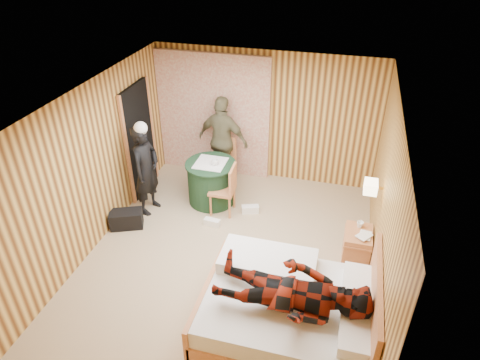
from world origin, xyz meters
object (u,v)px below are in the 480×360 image
(man_at_table, at_px, (223,141))
(chair_far, at_px, (224,157))
(chair_near, at_px, (227,186))
(man_on_bed, at_px, (293,285))
(woman_standing, at_px, (146,170))
(round_table, at_px, (211,182))
(bed, at_px, (290,310))
(duffel_bag, at_px, (126,219))
(nightstand, at_px, (357,246))
(wall_lamp, at_px, (371,187))

(man_at_table, bearing_deg, chair_far, 122.43)
(chair_far, bearing_deg, chair_near, -57.73)
(chair_near, xyz_separation_m, man_on_bed, (1.49, -2.42, 0.46))
(woman_standing, bearing_deg, round_table, -51.94)
(bed, relative_size, man_at_table, 1.21)
(bed, distance_m, woman_standing, 3.42)
(chair_far, distance_m, duffel_bag, 2.18)
(round_table, height_order, duffel_bag, round_table)
(nightstand, distance_m, duffel_bag, 3.74)
(wall_lamp, bearing_deg, woman_standing, 174.35)
(wall_lamp, relative_size, man_at_table, 0.15)
(round_table, xyz_separation_m, chair_far, (0.02, 0.71, 0.14))
(bed, xyz_separation_m, chair_far, (-1.82, 3.17, 0.21))
(duffel_bag, relative_size, man_on_bed, 0.30)
(bed, bearing_deg, chair_far, 119.81)
(bed, xyz_separation_m, nightstand, (0.76, 1.51, -0.05))
(nightstand, distance_m, woman_standing, 3.61)
(bed, relative_size, woman_standing, 1.29)
(bed, height_order, chair_far, bed)
(nightstand, height_order, chair_far, chair_far)
(duffel_bag, relative_size, man_at_table, 0.31)
(bed, height_order, woman_standing, woman_standing)
(bed, bearing_deg, round_table, 126.65)
(bed, height_order, man_on_bed, man_on_bed)
(woman_standing, bearing_deg, nightstand, -88.09)
(man_on_bed, bearing_deg, chair_far, 118.49)
(woman_standing, xyz_separation_m, man_on_bed, (2.82, -2.15, 0.19))
(bed, distance_m, man_at_table, 3.74)
(man_at_table, bearing_deg, wall_lamp, 159.12)
(nightstand, relative_size, man_at_table, 0.32)
(round_table, distance_m, man_on_bed, 3.33)
(bed, relative_size, round_table, 2.32)
(woman_standing, bearing_deg, bed, -116.00)
(chair_far, distance_m, man_at_table, 0.33)
(round_table, height_order, chair_near, chair_near)
(woman_standing, distance_m, man_on_bed, 3.55)
(bed, height_order, round_table, bed)
(nightstand, distance_m, man_at_table, 3.16)
(bed, bearing_deg, chair_near, 123.69)
(round_table, height_order, man_on_bed, man_on_bed)
(duffel_bag, distance_m, man_at_table, 2.29)
(round_table, bearing_deg, chair_far, 88.58)
(man_on_bed, bearing_deg, nightstand, 67.23)
(wall_lamp, xyz_separation_m, nightstand, (-0.04, -0.05, -1.02))
(woman_standing, height_order, man_at_table, man_at_table)
(round_table, height_order, man_at_table, man_at_table)
(man_at_table, distance_m, man_on_bed, 3.92)
(chair_near, height_order, duffel_bag, chair_near)
(man_at_table, bearing_deg, woman_standing, 64.64)
(wall_lamp, xyz_separation_m, duffel_bag, (-3.77, -0.20, -1.15))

